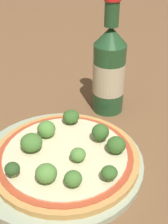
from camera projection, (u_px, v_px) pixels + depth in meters
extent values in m
plane|color=brown|center=(54.00, 157.00, 0.54)|extent=(3.00, 3.00, 0.00)
cylinder|color=#A3B293|center=(60.00, 162.00, 0.52)|extent=(0.28, 0.28, 0.01)
cylinder|color=tan|center=(64.00, 158.00, 0.51)|extent=(0.24, 0.24, 0.01)
cylinder|color=#B74728|center=(64.00, 156.00, 0.51)|extent=(0.22, 0.22, 0.00)
cylinder|color=beige|center=(64.00, 155.00, 0.51)|extent=(0.20, 0.20, 0.00)
cylinder|color=#89A866|center=(13.00, 174.00, 0.46)|extent=(0.01, 0.01, 0.01)
ellipsoid|color=#2D5123|center=(12.00, 169.00, 0.45)|extent=(0.02, 0.02, 0.02)
cylinder|color=#89A866|center=(47.00, 134.00, 0.54)|extent=(0.01, 0.01, 0.01)
ellipsoid|color=#568E3D|center=(46.00, 129.00, 0.54)|extent=(0.03, 0.03, 0.03)
cylinder|color=#89A866|center=(32.00, 148.00, 0.51)|extent=(0.01, 0.01, 0.01)
ellipsoid|color=#477A33|center=(31.00, 142.00, 0.50)|extent=(0.04, 0.04, 0.03)
cylinder|color=#89A866|center=(100.00, 138.00, 0.53)|extent=(0.01, 0.01, 0.01)
ellipsoid|color=#386628|center=(100.00, 132.00, 0.52)|extent=(0.03, 0.03, 0.03)
cylinder|color=#89A866|center=(71.00, 121.00, 0.58)|extent=(0.01, 0.01, 0.01)
ellipsoid|color=#386628|center=(71.00, 117.00, 0.57)|extent=(0.03, 0.03, 0.02)
cylinder|color=#89A866|center=(78.00, 159.00, 0.49)|extent=(0.01, 0.01, 0.01)
ellipsoid|color=#568E3D|center=(78.00, 154.00, 0.48)|extent=(0.02, 0.02, 0.02)
cylinder|color=#89A866|center=(73.00, 184.00, 0.45)|extent=(0.01, 0.01, 0.01)
ellipsoid|color=#477A33|center=(73.00, 179.00, 0.44)|extent=(0.03, 0.03, 0.02)
cylinder|color=#89A866|center=(47.00, 179.00, 0.45)|extent=(0.01, 0.01, 0.01)
ellipsoid|color=#568E3D|center=(46.00, 173.00, 0.44)|extent=(0.03, 0.03, 0.03)
cylinder|color=#89A866|center=(116.00, 150.00, 0.51)|extent=(0.01, 0.01, 0.01)
ellipsoid|color=#386628|center=(116.00, 145.00, 0.50)|extent=(0.03, 0.03, 0.03)
cylinder|color=#89A866|center=(109.00, 177.00, 0.45)|extent=(0.01, 0.01, 0.01)
ellipsoid|color=#386628|center=(110.00, 172.00, 0.45)|extent=(0.02, 0.02, 0.02)
cylinder|color=#234C28|center=(109.00, 78.00, 0.63)|extent=(0.06, 0.06, 0.14)
cylinder|color=#C6B793|center=(109.00, 77.00, 0.63)|extent=(0.07, 0.07, 0.06)
cone|color=#234C28|center=(111.00, 35.00, 0.58)|extent=(0.06, 0.06, 0.04)
cylinder|color=#234C28|center=(112.00, 14.00, 0.56)|extent=(0.03, 0.03, 0.05)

